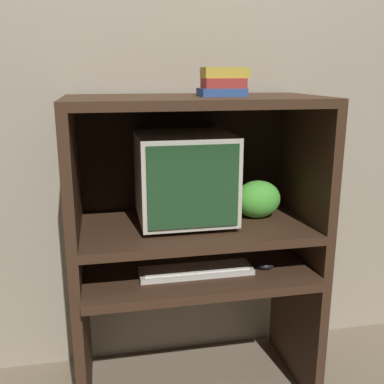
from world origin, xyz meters
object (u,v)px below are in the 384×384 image
Objects in this scene: book_stack at (223,83)px; crt_monitor at (185,177)px; snack_bag at (258,199)px; mouse at (266,266)px; keyboard at (196,270)px.

crt_monitor is at bearing 160.48° from book_stack.
mouse is at bearing -93.99° from snack_bag.
book_stack reaches higher than crt_monitor.
snack_bag is at bearing 24.79° from keyboard.
book_stack is (0.15, -0.05, 0.39)m from crt_monitor.
mouse is 0.77m from book_stack.
snack_bag is at bearing -0.33° from crt_monitor.
crt_monitor is 0.34m from snack_bag.
snack_bag is at bearing 86.01° from mouse.
snack_bag is at bearing 15.67° from book_stack.
keyboard is 2.30× the size of snack_bag.
mouse is (0.29, -0.02, 0.00)m from keyboard.
keyboard is at bearing 176.38° from mouse.
crt_monitor is 0.39m from keyboard.
snack_bag is (0.01, 0.16, 0.24)m from mouse.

